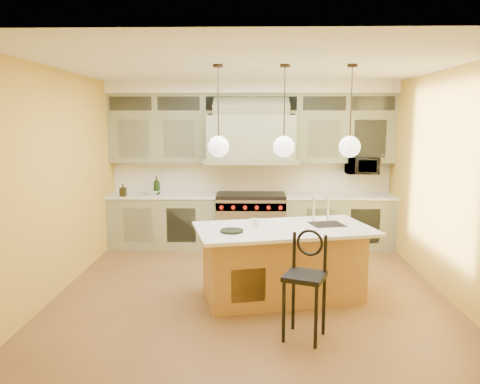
{
  "coord_description": "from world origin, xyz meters",
  "views": [
    {
      "loc": [
        -0.0,
        -5.98,
        2.24
      ],
      "look_at": [
        -0.16,
        0.7,
        1.21
      ],
      "focal_mm": 35.0,
      "sensor_mm": 36.0,
      "label": 1
    }
  ],
  "objects_px": {
    "counter_stool": "(306,278)",
    "microwave": "(362,166)",
    "range": "(251,220)",
    "kitchen_island": "(283,261)"
  },
  "relations": [
    {
      "from": "kitchen_island",
      "to": "microwave",
      "type": "bearing_deg",
      "value": 44.79
    },
    {
      "from": "range",
      "to": "kitchen_island",
      "type": "distance_m",
      "value": 2.43
    },
    {
      "from": "counter_stool",
      "to": "microwave",
      "type": "distance_m",
      "value": 3.96
    },
    {
      "from": "kitchen_island",
      "to": "counter_stool",
      "type": "height_order",
      "value": "kitchen_island"
    },
    {
      "from": "range",
      "to": "microwave",
      "type": "xyz_separation_m",
      "value": [
        1.95,
        0.11,
        0.96
      ]
    },
    {
      "from": "microwave",
      "to": "kitchen_island",
      "type": "bearing_deg",
      "value": -121.7
    },
    {
      "from": "microwave",
      "to": "range",
      "type": "bearing_deg",
      "value": -176.88
    },
    {
      "from": "counter_stool",
      "to": "kitchen_island",
      "type": "bearing_deg",
      "value": 120.0
    },
    {
      "from": "range",
      "to": "microwave",
      "type": "height_order",
      "value": "microwave"
    },
    {
      "from": "range",
      "to": "kitchen_island",
      "type": "relative_size",
      "value": 0.51
    }
  ]
}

